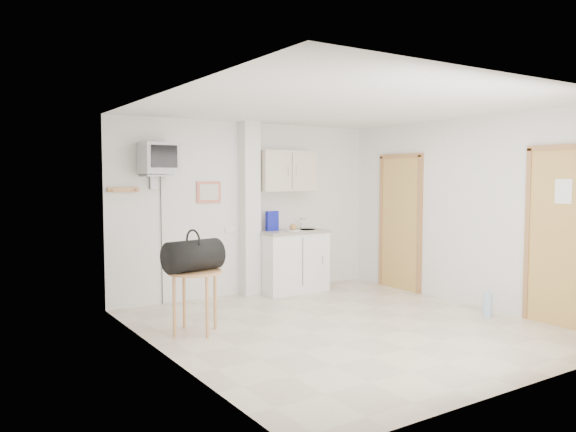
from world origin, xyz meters
TOP-DOWN VIEW (x-y plane):
  - ground at (0.00, 0.00)m, footprint 4.50×4.50m
  - room_envelope at (0.24, 0.09)m, footprint 4.24×4.54m
  - kitchenette at (0.57, 2.00)m, footprint 1.03×0.58m
  - crt_television at (-1.45, 2.02)m, footprint 0.44×0.45m
  - round_table at (-1.54, 0.68)m, footprint 0.59×0.59m
  - duffel_bag at (-1.58, 0.65)m, footprint 0.67×0.45m
  - water_bottle at (1.76, -0.60)m, footprint 0.11×0.11m

SIDE VIEW (x-z plane):
  - ground at x=0.00m, z-range 0.00..0.00m
  - water_bottle at x=1.76m, z-range -0.02..0.31m
  - round_table at x=-1.54m, z-range 0.24..0.94m
  - kitchenette at x=0.57m, z-range -0.25..1.85m
  - duffel_bag at x=-1.58m, z-range 0.63..1.09m
  - room_envelope at x=0.24m, z-range 0.26..2.81m
  - crt_television at x=-1.45m, z-range 0.86..3.01m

